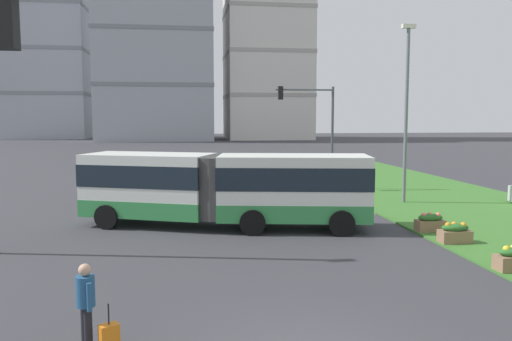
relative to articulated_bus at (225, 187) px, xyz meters
name	(u,v)px	position (x,y,z in m)	size (l,w,h in m)	color
articulated_bus	(225,187)	(0.00, 0.00, 0.00)	(11.99, 5.61, 3.00)	silver
car_white_van	(127,174)	(-5.40, 13.89, -0.90)	(4.58, 2.44, 1.58)	silver
pedestrian_crossing	(86,301)	(-3.57, -11.09, -0.65)	(0.36, 0.53, 1.74)	black
rolling_suitcase	(109,338)	(-3.12, -11.29, -1.34)	(0.43, 0.38, 0.97)	orange
flower_planter_2	(455,233)	(7.87, -4.13, -1.23)	(1.10, 0.56, 0.74)	#937051
flower_planter_3	(430,222)	(7.87, -2.26, -1.23)	(1.10, 0.56, 0.74)	#937051
traffic_light_far_right	(315,120)	(6.35, 10.11, 2.68)	(3.64, 0.28, 6.37)	#474C51
streetlight_median	(406,107)	(9.77, 4.56, 3.40)	(0.70, 0.28, 9.21)	slate
apartment_tower_west	(48,11)	(-29.36, 96.12, 24.88)	(16.54, 18.23, 53.02)	#9EA3AD
apartment_tower_westcentre	(155,35)	(-6.75, 81.45, 18.22)	(21.65, 14.83, 39.71)	#9EA3AD
apartment_tower_centre	(267,15)	(15.46, 85.60, 23.37)	(16.75, 17.20, 50.00)	silver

